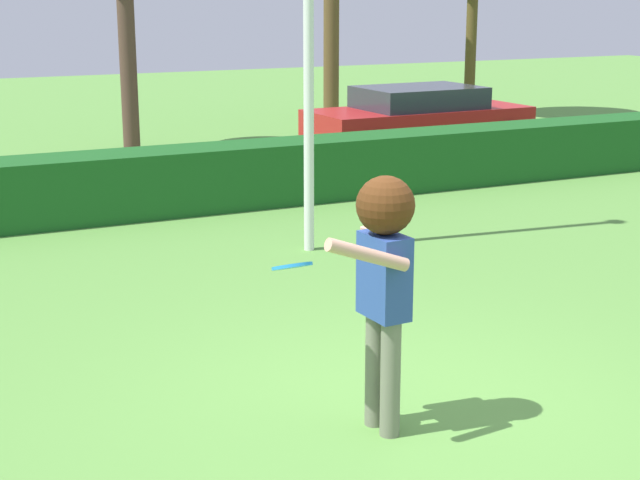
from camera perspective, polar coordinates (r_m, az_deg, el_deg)
ground_plane at (r=7.37m, az=4.84°, el=-9.80°), size 60.00×60.00×0.00m
person at (r=6.62m, az=3.71°, el=-1.43°), size 0.77×0.59×1.82m
frisbee at (r=6.46m, az=-1.63°, el=-1.53°), size 0.27×0.27×0.11m
hedge_row at (r=13.59m, az=-10.59°, el=3.24°), size 19.45×0.90×0.88m
parked_car_red at (r=18.63m, az=5.75°, el=7.16°), size 4.24×1.89×1.25m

